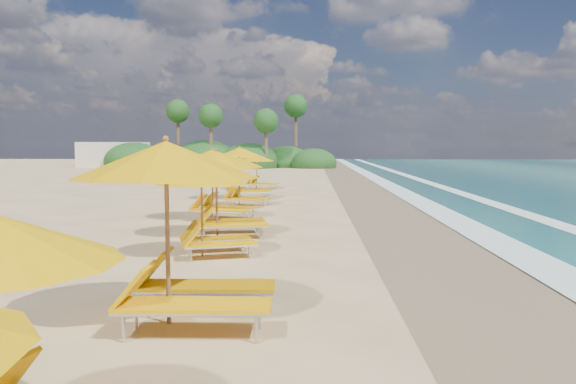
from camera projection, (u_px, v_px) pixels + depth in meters
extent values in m
plane|color=#D8B47F|center=(288.00, 234.00, 16.07)|extent=(160.00, 160.00, 0.00)
cube|color=olive|center=(429.00, 234.00, 15.92)|extent=(4.00, 160.00, 0.01)
cube|color=white|center=(482.00, 234.00, 15.85)|extent=(1.20, 160.00, 0.01)
cylinder|color=olive|center=(167.00, 235.00, 7.92)|extent=(0.06, 0.06, 2.56)
cone|color=#E6A304|center=(166.00, 159.00, 7.82)|extent=(2.68, 2.68, 0.52)
sphere|color=olive|center=(166.00, 139.00, 7.80)|extent=(0.09, 0.09, 0.09)
cylinder|color=olive|center=(202.00, 212.00, 12.77)|extent=(0.05, 0.05, 2.03)
cone|color=#E6A304|center=(201.00, 175.00, 12.70)|extent=(2.61, 2.61, 0.41)
sphere|color=olive|center=(201.00, 165.00, 12.68)|extent=(0.07, 0.07, 0.07)
cylinder|color=olive|center=(217.00, 195.00, 15.50)|extent=(0.06, 0.06, 2.34)
cone|color=#E6A304|center=(216.00, 159.00, 15.41)|extent=(2.84, 2.84, 0.47)
sphere|color=olive|center=(216.00, 150.00, 15.39)|extent=(0.08, 0.08, 0.08)
cylinder|color=olive|center=(213.00, 185.00, 19.07)|extent=(0.06, 0.06, 2.34)
cone|color=#E6A304|center=(212.00, 156.00, 18.99)|extent=(2.90, 2.90, 0.47)
sphere|color=olive|center=(212.00, 149.00, 18.97)|extent=(0.08, 0.08, 0.08)
cylinder|color=olive|center=(239.00, 182.00, 23.19)|extent=(0.05, 0.05, 1.97)
cone|color=#E6A304|center=(239.00, 163.00, 23.12)|extent=(2.56, 2.56, 0.40)
sphere|color=olive|center=(239.00, 157.00, 23.10)|extent=(0.07, 0.07, 0.07)
cylinder|color=olive|center=(240.00, 174.00, 26.04)|extent=(0.06, 0.06, 2.38)
cone|color=#E6A304|center=(240.00, 152.00, 25.96)|extent=(3.02, 3.02, 0.48)
sphere|color=olive|center=(240.00, 147.00, 25.93)|extent=(0.09, 0.09, 0.09)
cylinder|color=olive|center=(257.00, 172.00, 31.80)|extent=(0.05, 0.05, 1.96)
cone|color=#E6A304|center=(257.00, 158.00, 31.73)|extent=(2.53, 2.53, 0.39)
sphere|color=olive|center=(257.00, 154.00, 31.71)|extent=(0.07, 0.07, 0.07)
ellipsoid|color=#163D14|center=(249.00, 162.00, 61.06)|extent=(6.40, 6.40, 4.16)
ellipsoid|color=#163D14|center=(205.00, 161.00, 62.24)|extent=(7.20, 7.20, 4.68)
ellipsoid|color=#163D14|center=(165.00, 163.00, 60.42)|extent=(6.00, 6.00, 3.90)
ellipsoid|color=#163D14|center=(287.00, 162.00, 62.90)|extent=(5.60, 5.60, 3.64)
ellipsoid|color=#163D14|center=(134.00, 161.00, 62.56)|extent=(6.60, 6.60, 4.29)
ellipsoid|color=#163D14|center=(314.00, 163.00, 60.80)|extent=(5.00, 5.00, 3.25)
cylinder|color=brown|center=(266.00, 145.00, 58.83)|extent=(0.36, 0.36, 5.00)
sphere|color=#163D14|center=(266.00, 121.00, 58.62)|extent=(2.60, 2.60, 2.60)
cylinder|color=brown|center=(211.00, 142.00, 60.04)|extent=(0.36, 0.36, 5.60)
sphere|color=#163D14|center=(211.00, 116.00, 59.80)|extent=(2.60, 2.60, 2.60)
cylinder|color=brown|center=(178.00, 139.00, 62.16)|extent=(0.36, 0.36, 6.20)
sphere|color=#163D14|center=(178.00, 111.00, 61.90)|extent=(2.60, 2.60, 2.60)
cylinder|color=brown|center=(296.00, 137.00, 62.62)|extent=(0.36, 0.36, 6.80)
sphere|color=#163D14|center=(296.00, 106.00, 62.33)|extent=(2.60, 2.60, 2.60)
cube|color=beige|center=(114.00, 154.00, 64.61)|extent=(7.00, 5.00, 2.80)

